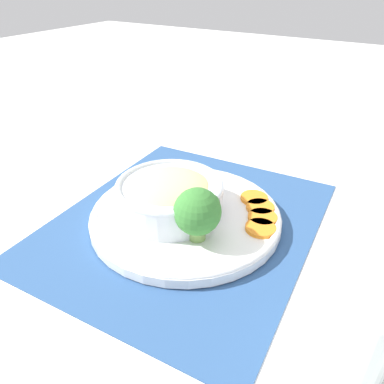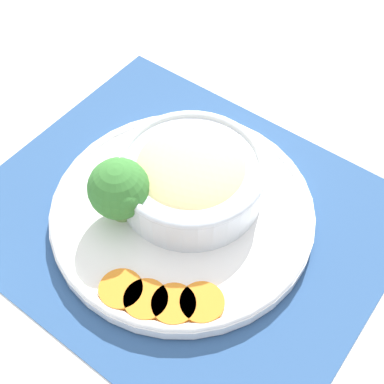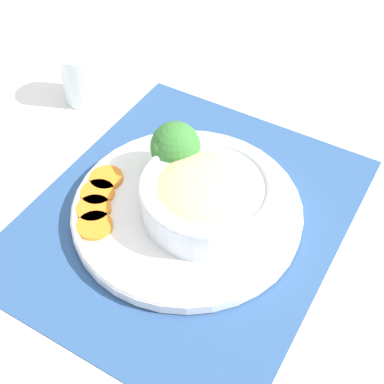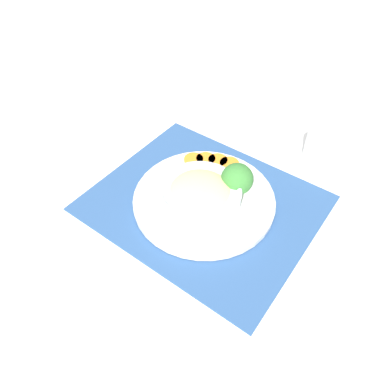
# 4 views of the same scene
# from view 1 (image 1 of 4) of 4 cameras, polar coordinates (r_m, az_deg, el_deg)

# --- Properties ---
(ground_plane) EXTENTS (4.00, 4.00, 0.00)m
(ground_plane) POSITION_cam_1_polar(r_m,az_deg,el_deg) (0.66, -0.97, -4.58)
(ground_plane) COLOR white
(placemat) EXTENTS (0.52, 0.44, 0.00)m
(placemat) POSITION_cam_1_polar(r_m,az_deg,el_deg) (0.65, -0.97, -4.44)
(placemat) COLOR #2D5184
(placemat) RESTS_ON ground_plane
(plate) EXTENTS (0.33, 0.33, 0.02)m
(plate) POSITION_cam_1_polar(r_m,az_deg,el_deg) (0.65, -0.98, -3.48)
(plate) COLOR white
(plate) RESTS_ON placemat
(bowl) EXTENTS (0.18, 0.18, 0.07)m
(bowl) POSITION_cam_1_polar(r_m,az_deg,el_deg) (0.63, -3.40, -0.32)
(bowl) COLOR silver
(bowl) RESTS_ON plate
(broccoli_floret) EXTENTS (0.07, 0.07, 0.09)m
(broccoli_floret) POSITION_cam_1_polar(r_m,az_deg,el_deg) (0.56, 0.87, -3.04)
(broccoli_floret) COLOR #759E51
(broccoli_floret) RESTS_ON plate
(carrot_slice_near) EXTENTS (0.05, 0.05, 0.01)m
(carrot_slice_near) POSITION_cam_1_polar(r_m,az_deg,el_deg) (0.61, 10.39, -5.44)
(carrot_slice_near) COLOR orange
(carrot_slice_near) RESTS_ON plate
(carrot_slice_middle) EXTENTS (0.05, 0.05, 0.01)m
(carrot_slice_middle) POSITION_cam_1_polar(r_m,az_deg,el_deg) (0.64, 10.70, -3.83)
(carrot_slice_middle) COLOR orange
(carrot_slice_middle) RESTS_ON plate
(carrot_slice_far) EXTENTS (0.05, 0.05, 0.01)m
(carrot_slice_far) POSITION_cam_1_polar(r_m,az_deg,el_deg) (0.66, 10.35, -2.30)
(carrot_slice_far) COLOR orange
(carrot_slice_far) RESTS_ON plate
(carrot_slice_extra) EXTENTS (0.05, 0.05, 0.01)m
(carrot_slice_extra) POSITION_cam_1_polar(r_m,az_deg,el_deg) (0.69, 9.45, -0.91)
(carrot_slice_extra) COLOR orange
(carrot_slice_extra) RESTS_ON plate
(water_glass) EXTENTS (0.07, 0.07, 0.09)m
(water_glass) POSITION_cam_1_polar(r_m,az_deg,el_deg) (0.47, 24.14, -19.65)
(water_glass) COLOR silver
(water_glass) RESTS_ON ground_plane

